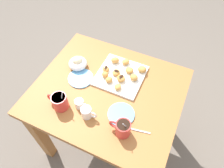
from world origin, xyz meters
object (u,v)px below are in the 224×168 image
object	(u,v)px
chocolate_sauce_pitcher	(80,103)
saucer_sky_right	(121,114)
saucer_sky_left	(81,78)
beignet_1	(121,78)
beignet_10	(115,60)
coffee_mug_red_left	(123,128)
cream_pitcher_white	(87,112)
pastry_plate_square	(120,76)
coffee_mug_red_right	(59,101)
beignet_0	(130,70)
beignet_4	(126,62)
beignet_8	(118,87)
ice_cream_bowl	(78,63)
beignet_7	(134,77)
beignet_3	(105,75)
dining_table	(108,103)
beignet_9	(142,69)
beignet_5	(106,69)
beignet_2	(116,72)
beignet_6	(109,80)

from	to	relation	value
chocolate_sauce_pitcher	saucer_sky_right	xyz separation A→B (m)	(-0.24, -0.05, -0.03)
saucer_sky_left	beignet_1	distance (m)	0.26
beignet_10	coffee_mug_red_left	bearing A→B (deg)	118.72
cream_pitcher_white	beignet_1	size ratio (longest dim) A/B	1.88
pastry_plate_square	coffee_mug_red_right	distance (m)	0.42
saucer_sky_right	beignet_0	size ratio (longest dim) A/B	3.05
beignet_1	coffee_mug_red_left	bearing A→B (deg)	114.59
beignet_1	beignet_4	bearing A→B (deg)	-79.38
chocolate_sauce_pitcher	beignet_8	world-z (taller)	chocolate_sauce_pitcher
ice_cream_bowl	coffee_mug_red_right	bearing A→B (deg)	101.85
coffee_mug_red_left	beignet_0	bearing A→B (deg)	-73.25
coffee_mug_red_right	cream_pitcher_white	bearing A→B (deg)	-176.80
coffee_mug_red_right	beignet_8	world-z (taller)	coffee_mug_red_right
pastry_plate_square	beignet_7	bearing A→B (deg)	-179.36
pastry_plate_square	beignet_3	size ratio (longest dim) A/B	6.72
cream_pitcher_white	beignet_10	size ratio (longest dim) A/B	1.94
cream_pitcher_white	beignet_1	world-z (taller)	cream_pitcher_white
beignet_0	beignet_10	world-z (taller)	beignet_10
dining_table	beignet_9	size ratio (longest dim) A/B	16.24
ice_cream_bowl	beignet_8	distance (m)	0.33
coffee_mug_red_right	cream_pitcher_white	distance (m)	0.17
beignet_1	beignet_8	bearing A→B (deg)	97.17
beignet_0	beignet_3	world-z (taller)	beignet_3
beignet_5	beignet_9	world-z (taller)	beignet_9
beignet_2	beignet_10	xyz separation A→B (m)	(0.05, -0.09, 0.00)
beignet_2	beignet_7	size ratio (longest dim) A/B	1.05
pastry_plate_square	saucer_sky_left	size ratio (longest dim) A/B	1.81
saucer_sky_left	dining_table	bearing A→B (deg)	177.54
chocolate_sauce_pitcher	beignet_3	world-z (taller)	chocolate_sauce_pitcher
beignet_2	beignet_5	distance (m)	0.07
dining_table	beignet_6	world-z (taller)	beignet_6
saucer_sky_left	beignet_10	distance (m)	0.26
saucer_sky_left	beignet_3	bearing A→B (deg)	-153.28
beignet_2	beignet_4	world-z (taller)	beignet_4
saucer_sky_right	beignet_3	size ratio (longest dim) A/B	3.54
beignet_7	beignet_5	bearing A→B (deg)	2.45
chocolate_sauce_pitcher	beignet_10	xyz separation A→B (m)	(-0.05, -0.39, 0.00)
beignet_3	beignet_6	world-z (taller)	beignet_3
saucer_sky_right	beignet_2	bearing A→B (deg)	-60.17
pastry_plate_square	beignet_9	xyz separation A→B (m)	(-0.11, -0.09, 0.03)
ice_cream_bowl	saucer_sky_left	distance (m)	0.11
cream_pitcher_white	coffee_mug_red_left	bearing A→B (deg)	177.53
beignet_2	beignet_4	bearing A→B (deg)	-101.15
beignet_5	beignet_2	bearing A→B (deg)	-178.46
beignet_9	saucer_sky_left	bearing A→B (deg)	32.08
beignet_5	dining_table	bearing A→B (deg)	119.88
ice_cream_bowl	beignet_10	size ratio (longest dim) A/B	2.27
dining_table	beignet_1	xyz separation A→B (m)	(-0.05, -0.09, 0.18)
beignet_0	beignet_3	distance (m)	0.16
beignet_2	beignet_0	bearing A→B (deg)	-144.29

